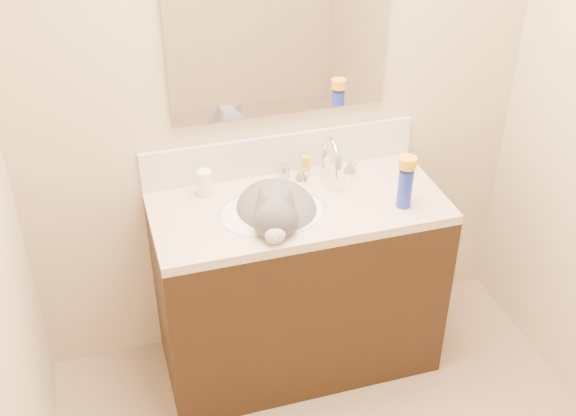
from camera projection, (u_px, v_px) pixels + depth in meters
room_shell at (416, 197)px, 1.81m from camera, size 2.24×2.54×2.52m
vanity_cabinet at (298, 289)px, 3.18m from camera, size 1.20×0.55×0.82m
counter_slab at (299, 207)px, 2.94m from camera, size 1.20×0.55×0.04m
basin at (272, 226)px, 2.92m from camera, size 0.45×0.36×0.14m
faucet at (330, 163)px, 3.04m from camera, size 0.28×0.20×0.21m
cat at (277, 215)px, 2.89m from camera, size 0.43×0.51×0.35m
backsplash at (281, 154)px, 3.09m from camera, size 1.20×0.02×0.18m
mirror at (280, 19)px, 2.77m from camera, size 0.90×0.02×0.80m
pill_bottle at (205, 183)px, 2.95m from camera, size 0.08×0.08×0.11m
pill_label at (205, 186)px, 2.96m from camera, size 0.08×0.08×0.04m
silver_jar at (284, 171)px, 3.09m from camera, size 0.05×0.05×0.05m
amber_bottle at (306, 166)px, 3.09m from camera, size 0.05×0.05×0.09m
toothbrush at (305, 193)px, 2.99m from camera, size 0.02×0.15×0.01m
toothbrush_head at (305, 193)px, 2.99m from camera, size 0.01×0.03×0.01m
spray_can at (405, 188)px, 2.87m from camera, size 0.08×0.08×0.16m
spray_cap at (408, 162)px, 2.81m from camera, size 0.10×0.10×0.04m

